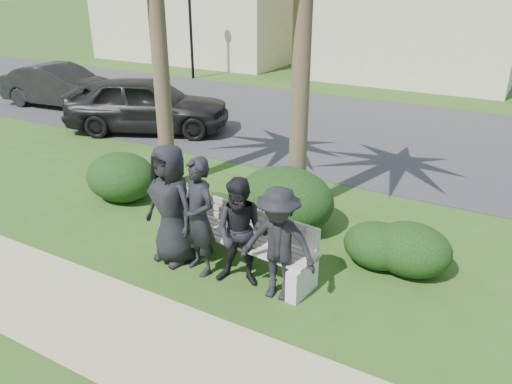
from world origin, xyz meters
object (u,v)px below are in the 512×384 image
man_c (241,233)px  man_d (278,244)px  park_bench (235,242)px  car_a (148,104)px  man_b (199,217)px  man_a (171,205)px  car_b (61,86)px  street_lamp (190,5)px

man_c → man_d: (0.59, -0.03, 0.01)m
park_bench → car_a: size_ratio=0.59×
man_b → man_a: bearing=-165.9°
man_b → car_a: bearing=156.6°
park_bench → car_b: 11.77m
man_d → man_b: bearing=172.6°
man_c → car_a: size_ratio=0.36×
street_lamp → car_b: street_lamp is taller
park_bench → man_b: (-0.37, -0.37, 0.48)m
car_b → man_c: bearing=-126.5°
man_d → car_a: 8.59m
man_b → car_a: size_ratio=0.40×
park_bench → car_b: bearing=157.5°
car_b → park_bench: bearing=-125.8°
man_b → car_a: (-5.52, 5.22, -0.13)m
car_a → man_c: bearing=-154.5°
man_a → man_c: man_a is taller
man_a → man_c: 1.25m
street_lamp → man_a: street_lamp is taller
man_c → park_bench: bearing=118.0°
man_d → park_bench: bearing=150.5°
park_bench → car_a: bearing=146.6°
street_lamp → man_c: (9.86, -12.15, -2.14)m
man_c → car_a: (-6.22, 5.19, -0.04)m
man_c → car_b: man_c is taller
man_a → car_b: size_ratio=0.45×
man_a → car_a: man_a is taller
man_a → man_d: 1.84m
man_d → car_a: man_d is taller
street_lamp → man_b: street_lamp is taller
man_a → man_c: bearing=9.3°
man_b → car_b: (-9.96, 6.00, -0.21)m
street_lamp → park_bench: size_ratio=1.63×
man_b → man_d: bearing=19.7°
man_b → car_b: size_ratio=0.43×
man_c → car_b: 12.23m
man_a → man_b: (0.54, -0.06, -0.04)m
park_bench → car_b: size_ratio=0.63×
man_d → car_b: bearing=144.9°
street_lamp → man_d: 16.19m
street_lamp → man_c: size_ratio=2.67×
man_d → man_a: bearing=171.0°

